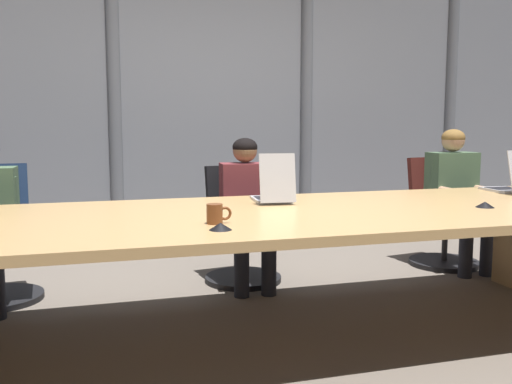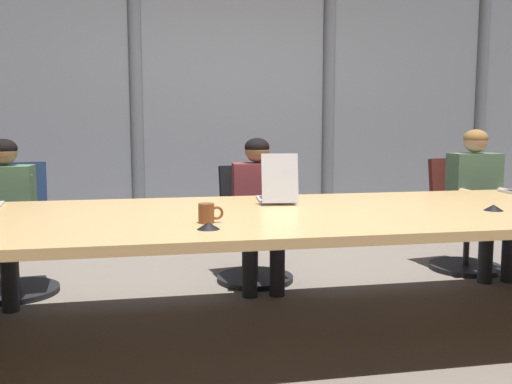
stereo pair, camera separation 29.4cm
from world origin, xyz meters
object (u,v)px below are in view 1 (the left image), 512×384
object	(u,v)px
office_chair_left_mid	(241,238)
coffee_mug_near	(216,214)
laptop_left_mid	(273,193)
office_chair_center	(441,225)
laptop_center	(511,184)
person_center	(457,190)
conference_mic_middle	(485,204)
conference_mic_left_side	(220,226)
person_left_mid	(247,203)

from	to	relation	value
office_chair_left_mid	coffee_mug_near	world-z (taller)	office_chair_left_mid
laptop_left_mid	office_chair_center	world-z (taller)	laptop_left_mid
office_chair_center	laptop_center	bearing A→B (deg)	-8.01
laptop_center	office_chair_left_mid	world-z (taller)	laptop_center
person_center	office_chair_center	bearing A→B (deg)	-166.34
office_chair_left_mid	coffee_mug_near	distance (m)	1.65
conference_mic_middle	laptop_left_mid	bearing A→B (deg)	153.79
conference_mic_left_side	person_center	bearing A→B (deg)	32.41
person_left_mid	coffee_mug_near	xyz separation A→B (m)	(-0.53, -1.34, 0.15)
laptop_center	office_chair_left_mid	distance (m)	2.06
office_chair_left_mid	conference_mic_left_side	xyz separation A→B (m)	(-0.53, -1.67, 0.42)
conference_mic_middle	conference_mic_left_side	bearing A→B (deg)	-171.18
office_chair_left_mid	conference_mic_middle	distance (m)	1.86
office_chair_center	coffee_mug_near	world-z (taller)	office_chair_center
person_left_mid	coffee_mug_near	world-z (taller)	person_left_mid
person_left_mid	conference_mic_left_side	world-z (taller)	person_left_mid
laptop_left_mid	person_left_mid	bearing A→B (deg)	3.97
conference_mic_left_side	person_left_mid	bearing A→B (deg)	70.23
office_chair_left_mid	coffee_mug_near	bearing A→B (deg)	-27.83
laptop_left_mid	coffee_mug_near	world-z (taller)	laptop_left_mid
laptop_left_mid	person_left_mid	world-z (taller)	person_left_mid
office_chair_center	conference_mic_left_side	world-z (taller)	office_chair_center
office_chair_left_mid	laptop_center	bearing A→B (deg)	57.11
laptop_center	person_center	size ratio (longest dim) A/B	0.35
office_chair_center	conference_mic_left_side	distance (m)	2.92
person_left_mid	coffee_mug_near	size ratio (longest dim) A/B	8.76
conference_mic_middle	office_chair_left_mid	bearing A→B (deg)	129.28
person_left_mid	conference_mic_left_side	distance (m)	1.61
laptop_center	office_chair_center	size ratio (longest dim) A/B	0.45
coffee_mug_near	conference_mic_left_side	distance (m)	0.17
coffee_mug_near	conference_mic_middle	world-z (taller)	coffee_mug_near
office_chair_center	person_center	xyz separation A→B (m)	(0.03, -0.15, 0.33)
office_chair_center	conference_mic_middle	bearing A→B (deg)	-34.15
person_center	conference_mic_left_side	world-z (taller)	person_center
laptop_left_mid	laptop_center	bearing A→B (deg)	-84.31
person_center	conference_mic_left_side	xyz separation A→B (m)	(-2.39, -1.52, 0.08)
office_chair_left_mid	conference_mic_left_side	size ratio (longest dim) A/B	8.18
office_chair_left_mid	conference_mic_left_side	bearing A→B (deg)	-26.41
laptop_center	laptop_left_mid	bearing A→B (deg)	94.20
laptop_center	conference_mic_left_side	distance (m)	2.51
laptop_left_mid	person_center	xyz separation A→B (m)	(1.86, 0.69, -0.12)
office_chair_center	laptop_left_mid	bearing A→B (deg)	-73.82
laptop_center	coffee_mug_near	bearing A→B (deg)	109.70
laptop_center	person_center	xyz separation A→B (m)	(0.03, 0.67, -0.12)
office_chair_left_mid	office_chair_center	xyz separation A→B (m)	(1.83, 0.00, 0.01)
coffee_mug_near	laptop_left_mid	bearing A→B (deg)	51.96
office_chair_center	conference_mic_left_side	bearing A→B (deg)	-63.20
conference_mic_left_side	office_chair_center	bearing A→B (deg)	35.31
person_left_mid	office_chair_left_mid	bearing A→B (deg)	-172.03
person_center	conference_mic_middle	xyz separation A→B (m)	(-0.71, -1.26, 0.08)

